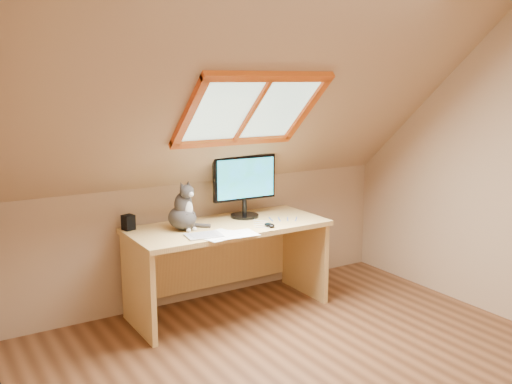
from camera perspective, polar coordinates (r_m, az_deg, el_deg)
room_shell at (r=3.16m, az=10.25°, el=3.75°), size 3.52×3.52×2.41m
desk at (r=4.59m, az=-3.22°, el=-5.73°), size 1.56×0.68×0.71m
monitor at (r=4.64m, az=-1.14°, el=0.98°), size 0.55×0.23×0.51m
cat at (r=4.33m, az=-7.31°, el=-2.00°), size 0.27×0.30×0.38m
desk_speaker at (r=4.40m, az=-12.65°, el=-2.99°), size 0.10×0.10×0.11m
graphics_tablet at (r=4.16m, az=-5.25°, el=-4.35°), size 0.28×0.22×0.01m
mouse at (r=4.39m, az=1.36°, el=-3.33°), size 0.07×0.11×0.03m
papers at (r=4.18m, az=-3.18°, el=-4.29°), size 0.35×0.30×0.01m
cables at (r=4.56m, az=1.91°, el=-2.92°), size 0.51×0.26×0.01m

